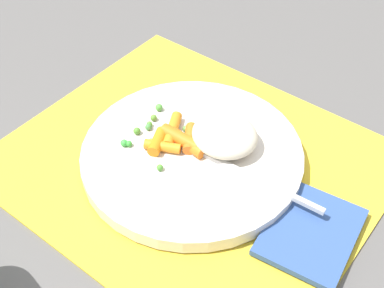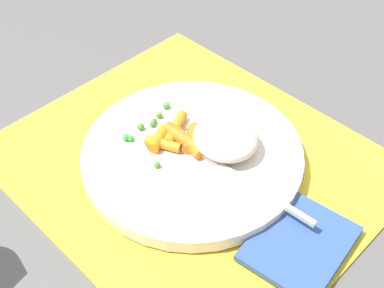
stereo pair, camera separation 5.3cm
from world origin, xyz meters
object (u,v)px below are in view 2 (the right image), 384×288
at_px(plate, 192,155).
at_px(fork, 221,166).
at_px(rice_mound, 225,138).
at_px(carrot_portion, 177,138).
at_px(napkin, 300,243).

height_order(plate, fork, fork).
distance_m(plate, rice_mound, 0.05).
height_order(carrot_portion, napkin, carrot_portion).
height_order(fork, napkin, fork).
xyz_separation_m(plate, carrot_portion, (0.02, 0.00, 0.02)).
bearing_deg(carrot_portion, napkin, 178.61).
bearing_deg(fork, rice_mound, -55.07).
bearing_deg(plate, rice_mound, -130.40).
bearing_deg(fork, plate, 3.55).
xyz_separation_m(plate, rice_mound, (-0.03, -0.03, 0.03)).
height_order(plate, carrot_portion, carrot_portion).
distance_m(rice_mound, fork, 0.04).
relative_size(carrot_portion, fork, 0.36).
relative_size(plate, rice_mound, 3.32).
relative_size(rice_mound, carrot_portion, 1.07).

